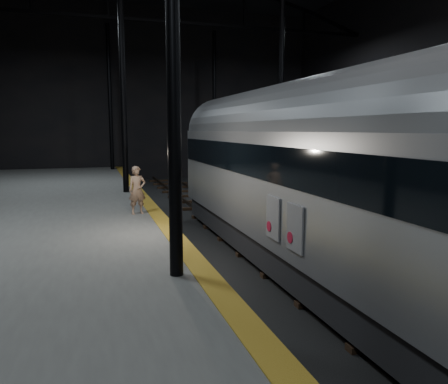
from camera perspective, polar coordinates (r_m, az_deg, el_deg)
name	(u,v)px	position (r m, az deg, el deg)	size (l,w,h in m)	color
ground	(273,253)	(13.78, 6.43, -7.96)	(44.00, 44.00, 0.00)	black
platform_left	(7,259)	(12.75, -26.52, -7.78)	(9.00, 43.80, 1.00)	#4D4D4A
tactile_strip	(169,229)	(12.61, -7.21, -4.77)	(0.50, 43.80, 0.01)	olive
track	(273,251)	(13.76, 6.43, -7.69)	(2.40, 43.00, 0.24)	#3F3328
train	(332,175)	(10.37, 13.94, 2.17)	(2.79, 18.61, 4.97)	#9E9FA5
woman	(137,190)	(14.85, -11.27, 0.23)	(0.59, 0.39, 1.61)	#95725B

